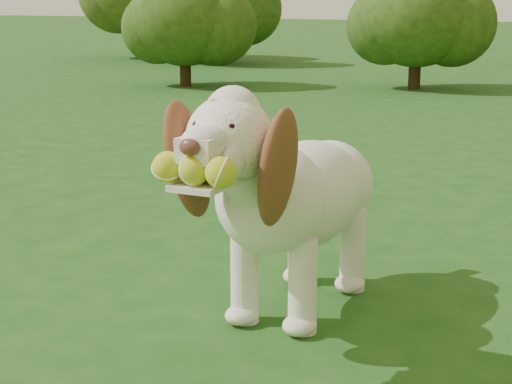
% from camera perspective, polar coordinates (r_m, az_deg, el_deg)
% --- Properties ---
extents(ground, '(80.00, 80.00, 0.00)m').
position_cam_1_polar(ground, '(2.79, -0.45, -11.30)').
color(ground, '#184413').
rests_on(ground, ground).
extents(dog, '(0.47, 1.35, 0.88)m').
position_cam_1_polar(dog, '(3.06, 2.29, 0.13)').
color(dog, white).
rests_on(dog, ground).
extents(shrub_a, '(1.41, 1.41, 1.46)m').
position_cam_1_polar(shrub_a, '(11.32, -4.79, 11.38)').
color(shrub_a, '#382314').
rests_on(shrub_a, ground).
extents(shrub_b, '(1.48, 1.48, 1.54)m').
position_cam_1_polar(shrub_b, '(11.11, 10.67, 11.41)').
color(shrub_b, '#382314').
rests_on(shrub_b, ground).
extents(shrub_e, '(1.71, 1.71, 1.77)m').
position_cam_1_polar(shrub_e, '(15.02, -2.69, 12.46)').
color(shrub_e, '#382314').
rests_on(shrub_e, ground).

